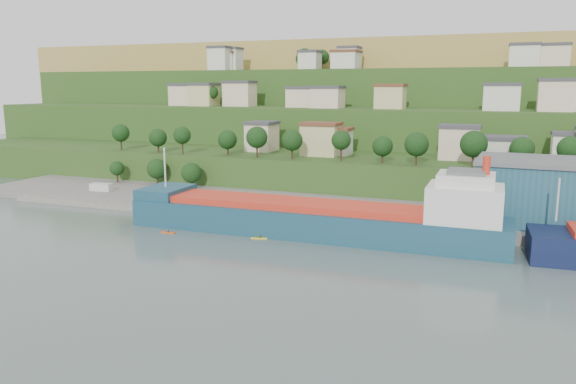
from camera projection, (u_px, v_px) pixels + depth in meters
The scene contains 10 objects.
ground at pixel (264, 243), 105.51m from camera, with size 500.00×500.00×0.00m, color #4D5E5A.
quay at pixel (397, 219), 124.03m from camera, with size 220.00×26.00×4.00m, color slate.
pebble_beach at pixel (104, 200), 145.26m from camera, with size 40.00×18.00×2.40m, color slate.
hillside at pixel (410, 150), 259.98m from camera, with size 360.00×210.00×96.00m.
cargo_ship_near at pixel (322, 221), 109.63m from camera, with size 75.03×12.56×19.26m.
warehouse at pixel (559, 192), 110.37m from camera, with size 31.83×20.39×12.80m.
caravan at pixel (102, 189), 147.01m from camera, with size 5.83×2.43×2.72m, color silver.
dinghy at pixel (144, 198), 139.66m from camera, with size 4.13×1.55×0.83m, color silver.
kayak_orange at pixel (168, 232), 112.33m from camera, with size 3.15×0.67×0.78m.
kayak_yellow at pixel (259, 238), 108.14m from camera, with size 3.18×1.33×0.79m.
Camera 1 is at (41.23, -93.31, 28.96)m, focal length 35.00 mm.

